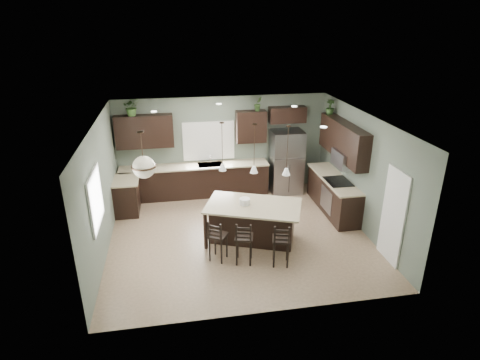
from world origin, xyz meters
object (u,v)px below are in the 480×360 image
object	(u,v)px
bar_stool_right	(281,244)
plant_back_left	(132,107)
kitchen_island	(253,223)
serving_dish	(245,201)
bar_stool_left	(218,240)
refrigerator	(286,162)
bar_stool_center	(244,242)

from	to	relation	value
bar_stool_right	plant_back_left	xyz separation A→B (m)	(-3.07, 3.90, 2.15)
kitchen_island	plant_back_left	xyz separation A→B (m)	(-2.70, 2.87, 2.18)
serving_dish	plant_back_left	distance (m)	4.11
serving_dish	bar_stool_left	distance (m)	1.11
refrigerator	kitchen_island	world-z (taller)	refrigerator
refrigerator	bar_stool_left	bearing A→B (deg)	-126.52
bar_stool_left	bar_stool_right	distance (m)	1.33
bar_stool_right	bar_stool_left	bearing A→B (deg)	176.26
bar_stool_center	plant_back_left	distance (m)	4.87
serving_dish	bar_stool_right	bearing A→B (deg)	-62.79
bar_stool_left	bar_stool_center	world-z (taller)	bar_stool_center
kitchen_island	plant_back_left	world-z (taller)	plant_back_left
refrigerator	kitchen_island	xyz separation A→B (m)	(-1.52, -2.63, -0.46)
bar_stool_center	plant_back_left	bearing A→B (deg)	136.64
kitchen_island	serving_dish	distance (m)	0.57
refrigerator	serving_dish	xyz separation A→B (m)	(-1.70, -2.55, 0.07)
refrigerator	serving_dish	distance (m)	3.07
serving_dish	bar_stool_left	xyz separation A→B (m)	(-0.70, -0.69, -0.51)
plant_back_left	serving_dish	bearing A→B (deg)	-48.14
bar_stool_left	refrigerator	bearing A→B (deg)	85.18
bar_stool_left	plant_back_left	distance (m)	4.49
refrigerator	plant_back_left	xyz separation A→B (m)	(-4.21, 0.25, 1.72)
bar_stool_center	bar_stool_right	distance (m)	0.77
plant_back_left	kitchen_island	bearing A→B (deg)	-46.82
serving_dish	bar_stool_left	size ratio (longest dim) A/B	0.25
bar_stool_right	plant_back_left	distance (m)	5.41
refrigerator	plant_back_left	size ratio (longest dim) A/B	3.84
bar_stool_left	plant_back_left	bearing A→B (deg)	149.08
kitchen_island	plant_back_left	bearing A→B (deg)	154.45
bar_stool_right	kitchen_island	bearing A→B (deg)	124.16
kitchen_island	bar_stool_center	xyz separation A→B (m)	(-0.37, -0.82, 0.03)
plant_back_left	refrigerator	bearing A→B (deg)	-3.38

